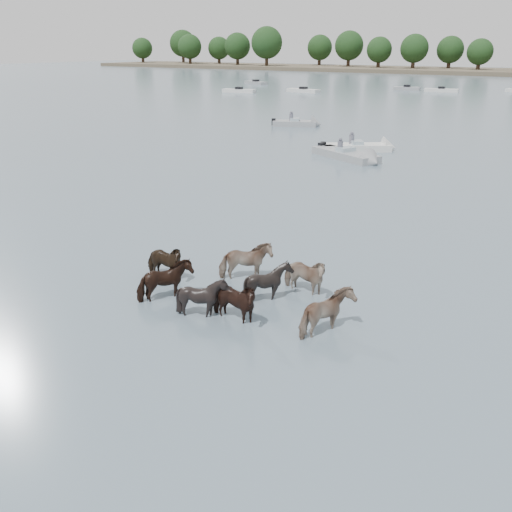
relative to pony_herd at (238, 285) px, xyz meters
The scene contains 7 objects.
ground 1.34m from the pony_herd, 152.58° to the left, with size 400.00×400.00×0.00m, color #4A5D6B.
shoreline 166.52m from the pony_herd, 115.28° to the left, with size 160.00×30.00×1.00m, color #4C4233.
pony_herd is the anchor object (origin of this frame).
motorboat_a 26.39m from the pony_herd, 103.89° to the left, with size 5.19×4.24×1.92m.
motorboat_b 22.57m from the pony_herd, 104.81° to the left, with size 5.87×4.03×1.92m.
motorboat_f 38.21m from the pony_herd, 115.21° to the left, with size 4.70×3.20×1.92m.
treeline 168.40m from the pony_herd, 116.82° to the left, with size 150.57×22.48×12.39m.
Camera 1 is at (9.56, -12.93, 7.07)m, focal length 39.37 mm.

